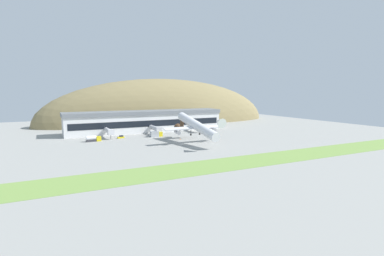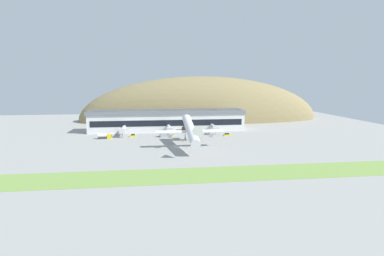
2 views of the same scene
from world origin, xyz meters
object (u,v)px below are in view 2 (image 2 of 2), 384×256
object	(u,v)px
jetway_0	(123,129)
service_car_1	(133,136)
cargo_airplane	(190,130)
traffic_cone_0	(183,141)
jetway_1	(169,129)
terminal_building	(167,119)
service_car_0	(227,135)
fuel_truck	(105,136)
jetway_2	(214,127)
box_truck	(166,134)

from	to	relation	value
jetway_0	service_car_1	world-z (taller)	jetway_0
cargo_airplane	service_car_1	distance (m)	46.03
jetway_0	cargo_airplane	size ratio (longest dim) A/B	0.32
service_car_1	traffic_cone_0	world-z (taller)	service_car_1
jetway_1	cargo_airplane	xyz separation A→B (m)	(8.66, -36.75, 4.87)
terminal_building	jetway_1	world-z (taller)	terminal_building
service_car_0	cargo_airplane	bearing A→B (deg)	-131.07
jetway_0	traffic_cone_0	bearing A→B (deg)	-32.70
terminal_building	fuel_truck	bearing A→B (deg)	-146.65
service_car_1	traffic_cone_0	xyz separation A→B (m)	(28.27, -18.77, -0.39)
jetway_2	service_car_1	distance (m)	50.29
fuel_truck	box_truck	bearing A→B (deg)	1.79
jetway_2	box_truck	xyz separation A→B (m)	(-30.34, -7.51, -2.42)
jetway_2	traffic_cone_0	xyz separation A→B (m)	(-21.74, -22.87, -3.71)
jetway_0	service_car_0	world-z (taller)	jetway_0
jetway_1	box_truck	bearing A→B (deg)	-107.68
fuel_truck	traffic_cone_0	world-z (taller)	fuel_truck
service_car_0	jetway_0	bearing A→B (deg)	173.96
jetway_0	jetway_2	xyz separation A→B (m)	(55.94, 0.92, -0.00)
jetway_1	service_car_0	size ratio (longest dim) A/B	3.34
jetway_1	jetway_2	xyz separation A→B (m)	(28.24, 0.90, -0.00)
jetway_2	service_car_1	xyz separation A→B (m)	(-50.01, -4.10, -3.32)
cargo_airplane	service_car_1	size ratio (longest dim) A/B	12.69
jetway_2	box_truck	world-z (taller)	jetway_2
jetway_0	jetway_2	world-z (taller)	same
traffic_cone_0	jetway_1	bearing A→B (deg)	106.48
service_car_1	service_car_0	bearing A→B (deg)	-3.48
jetway_1	service_car_1	xyz separation A→B (m)	(-21.77, -3.19, -3.32)
service_car_0	box_truck	world-z (taller)	box_truck
service_car_1	fuel_truck	size ratio (longest dim) A/B	0.50
jetway_2	service_car_0	xyz separation A→B (m)	(6.66, -7.54, -3.38)
box_truck	fuel_truck	bearing A→B (deg)	-178.21
jetway_0	cargo_airplane	bearing A→B (deg)	-45.29
terminal_building	box_truck	bearing A→B (deg)	-94.63
jetway_1	traffic_cone_0	xyz separation A→B (m)	(6.50, -21.97, -3.71)
cargo_airplane	jetway_2	bearing A→B (deg)	62.53
box_truck	jetway_0	bearing A→B (deg)	165.55
terminal_building	box_truck	world-z (taller)	terminal_building
jetway_0	cargo_airplane	world-z (taller)	cargo_airplane
jetway_2	box_truck	distance (m)	31.35
jetway_0	jetway_2	size ratio (longest dim) A/B	1.13
jetway_2	fuel_truck	bearing A→B (deg)	-172.52
terminal_building	box_truck	distance (m)	24.23
service_car_1	jetway_2	bearing A→B (deg)	4.68
service_car_0	fuel_truck	bearing A→B (deg)	-179.15
cargo_airplane	traffic_cone_0	bearing A→B (deg)	98.33
cargo_airplane	service_car_0	size ratio (longest dim) A/B	10.61
cargo_airplane	service_car_1	bearing A→B (deg)	132.21
traffic_cone_0	fuel_truck	bearing A→B (deg)	161.99
service_car_1	traffic_cone_0	bearing A→B (deg)	-33.59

